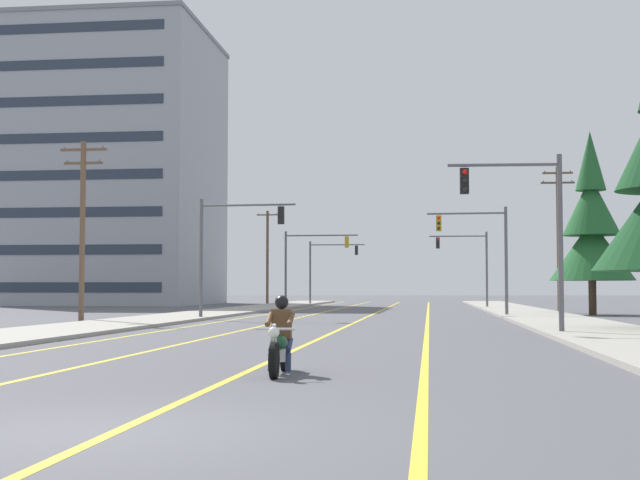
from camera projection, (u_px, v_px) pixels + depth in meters
ground_plane at (97, 432)px, 9.83m from camera, size 400.00×400.00×0.00m
lane_stripe_center at (373, 314)px, 54.40m from camera, size 0.16×100.00×0.01m
lane_stripe_left at (315, 314)px, 54.84m from camera, size 0.16×100.00×0.01m
lane_stripe_right at (428, 315)px, 53.99m from camera, size 0.16×100.00×0.01m
lane_stripe_far_left at (268, 314)px, 55.19m from camera, size 0.16×100.00×0.01m
sidewalk_kerb_right at (541, 316)px, 48.30m from camera, size 4.40×110.00×0.14m
sidewalk_kerb_left at (195, 315)px, 50.65m from camera, size 4.40×110.00×0.14m
motorcycle_with_rider at (280, 343)px, 16.45m from camera, size 0.70×2.19×1.46m
traffic_signal_near_right at (528, 217)px, 30.48m from camera, size 3.90×0.51×6.20m
traffic_signal_near_left at (228, 239)px, 45.52m from camera, size 5.04×0.45×6.20m
traffic_signal_mid_right at (483, 244)px, 50.19m from camera, size 4.50×0.37×6.20m
traffic_signal_mid_left at (307, 256)px, 71.45m from camera, size 5.95×0.41×6.20m
traffic_signal_far_right at (470, 258)px, 72.21m from camera, size 4.71×0.41×6.20m
traffic_signal_far_left at (326, 262)px, 86.64m from camera, size 5.42×0.46×6.20m
utility_pole_left_near at (82, 224)px, 42.43m from camera, size 2.30×0.26×8.65m
utility_pole_right_far at (558, 234)px, 58.77m from camera, size 2.20×0.26×9.65m
utility_pole_left_far at (267, 255)px, 89.51m from camera, size 2.22×0.26×9.42m
conifer_tree_right_verge_far at (591, 230)px, 53.53m from camera, size 5.06×5.06×11.13m
apartment_building_far_left_block at (113, 168)px, 89.88m from camera, size 19.54×19.24×27.53m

